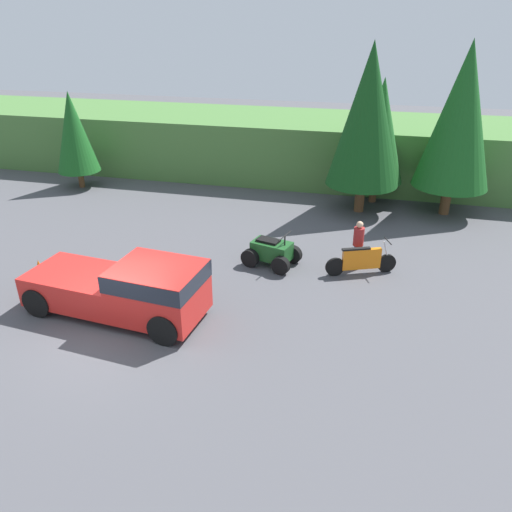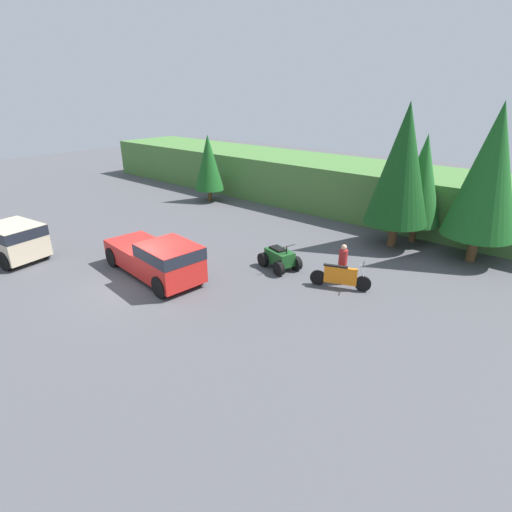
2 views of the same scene
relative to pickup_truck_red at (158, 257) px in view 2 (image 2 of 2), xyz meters
The scene contains 12 objects.
ground_plane 1.32m from the pickup_truck_red, 86.47° to the right, with size 80.00×80.00×0.00m, color #4C4C51.
hillside_backdrop 15.09m from the pickup_truck_red, 89.78° to the left, with size 44.00×6.00×3.01m.
tree_left 13.06m from the pickup_truck_red, 127.22° to the left, with size 2.06×2.06×4.67m.
tree_mid_left 12.22m from the pickup_truck_red, 59.69° to the left, with size 3.10×3.10×7.04m.
tree_mid_right 13.48m from the pickup_truck_red, 60.68° to the left, with size 2.44×2.44×5.53m.
tree_right 14.76m from the pickup_truck_red, 48.18° to the left, with size 3.13×3.13×7.11m.
pickup_truck_red is the anchor object (origin of this frame).
pickup_truck_second 8.32m from the pickup_truck_red, 156.33° to the right, with size 5.86×2.81×1.76m.
dirt_bike 7.62m from the pickup_truck_red, 33.54° to the left, with size 2.31×1.12×1.18m.
quad_atv 5.31m from the pickup_truck_red, 51.82° to the left, with size 2.07×1.63×1.22m.
rider_person 7.71m from the pickup_truck_red, 36.83° to the left, with size 0.45×0.45×1.73m.
traffic_cone 4.50m from the pickup_truck_red, 159.13° to the left, with size 0.42×0.42×0.55m.
Camera 2 is at (13.19, -8.12, 7.47)m, focal length 28.00 mm.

